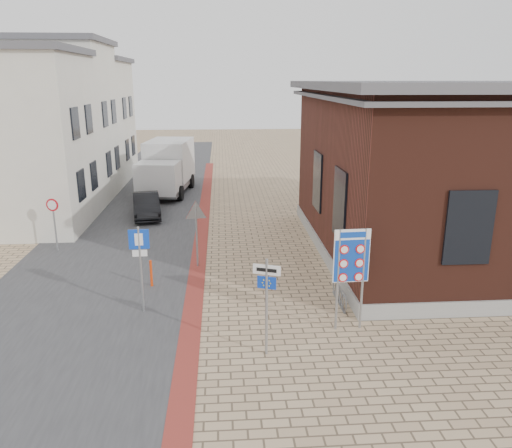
{
  "coord_description": "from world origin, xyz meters",
  "views": [
    {
      "loc": [
        -1.03,
        -12.2,
        6.88
      ],
      "look_at": [
        0.1,
        3.85,
        2.2
      ],
      "focal_mm": 35.0,
      "sensor_mm": 36.0,
      "label": 1
    }
  ],
  "objects_px": {
    "sedan": "(146,205)",
    "parking_sign": "(140,254)",
    "bollard": "(151,274)",
    "essen_sign": "(267,292)",
    "border_sign": "(351,258)",
    "box_truck": "(167,167)"
  },
  "relations": [
    {
      "from": "parking_sign",
      "to": "border_sign",
      "type": "bearing_deg",
      "value": -16.82
    },
    {
      "from": "sedan",
      "to": "parking_sign",
      "type": "xyz_separation_m",
      "value": [
        1.43,
        -11.14,
        1.26
      ]
    },
    {
      "from": "sedan",
      "to": "border_sign",
      "type": "height_order",
      "value": "border_sign"
    },
    {
      "from": "box_truck",
      "to": "bollard",
      "type": "distance_m",
      "value": 14.86
    },
    {
      "from": "sedan",
      "to": "parking_sign",
      "type": "relative_size",
      "value": 1.37
    },
    {
      "from": "essen_sign",
      "to": "bollard",
      "type": "distance_m",
      "value": 5.98
    },
    {
      "from": "border_sign",
      "to": "essen_sign",
      "type": "xyz_separation_m",
      "value": [
        -2.45,
        -1.21,
        -0.39
      ]
    },
    {
      "from": "sedan",
      "to": "box_truck",
      "type": "xyz_separation_m",
      "value": [
        0.54,
        5.59,
        1.04
      ]
    },
    {
      "from": "essen_sign",
      "to": "border_sign",
      "type": "bearing_deg",
      "value": 46.25
    },
    {
      "from": "parking_sign",
      "to": "bollard",
      "type": "distance_m",
      "value": 2.39
    },
    {
      "from": "essen_sign",
      "to": "parking_sign",
      "type": "distance_m",
      "value": 4.46
    },
    {
      "from": "box_truck",
      "to": "sedan",
      "type": "bearing_deg",
      "value": -88.58
    },
    {
      "from": "sedan",
      "to": "parking_sign",
      "type": "height_order",
      "value": "parking_sign"
    },
    {
      "from": "sedan",
      "to": "bollard",
      "type": "distance_m",
      "value": 9.31
    },
    {
      "from": "sedan",
      "to": "border_sign",
      "type": "xyz_separation_m",
      "value": [
        7.43,
        -12.64,
        1.53
      ]
    },
    {
      "from": "essen_sign",
      "to": "parking_sign",
      "type": "relative_size",
      "value": 0.96
    },
    {
      "from": "box_truck",
      "to": "bollard",
      "type": "height_order",
      "value": "box_truck"
    },
    {
      "from": "box_truck",
      "to": "bollard",
      "type": "relative_size",
      "value": 6.69
    },
    {
      "from": "sedan",
      "to": "parking_sign",
      "type": "distance_m",
      "value": 11.3
    },
    {
      "from": "bollard",
      "to": "box_truck",
      "type": "bearing_deg",
      "value": 93.44
    },
    {
      "from": "essen_sign",
      "to": "box_truck",
      "type": "bearing_deg",
      "value": 122.89
    },
    {
      "from": "box_truck",
      "to": "essen_sign",
      "type": "height_order",
      "value": "box_truck"
    }
  ]
}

